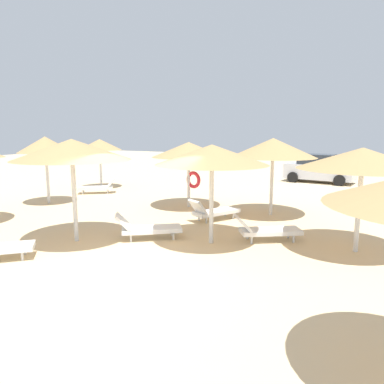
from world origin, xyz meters
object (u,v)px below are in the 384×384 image
Objects in this scene: parasol_9 at (189,150)px; lounger_0 at (213,211)px; parasol_1 at (72,150)px; parasol_0 at (273,148)px; parasol_8 at (45,145)px; parasol_3 at (363,159)px; lounger_5 at (98,187)px; parasol_5 at (100,145)px; parked_car at (319,169)px; parasol_2 at (212,155)px; lounger_3 at (266,230)px; lounger_2 at (147,228)px.

lounger_0 is at bearing -40.14° from parasol_9.
parasol_9 is at bearing 84.88° from parasol_1.
lounger_0 is (-1.52, -1.78, -2.15)m from parasol_0.
parasol_8 is 6.14m from parasol_9.
parasol_8 is at bearing 177.43° from parasol_3.
parasol_8 is at bearing -158.70° from parasol_9.
parasol_8 is at bearing -91.63° from lounger_5.
parasol_5 is (-13.26, 4.92, -0.03)m from parasol_3.
parasol_3 is 1.19× the size of parasol_5.
parasol_3 is at bearing -23.14° from parasol_9.
parasol_8 is (-12.22, 0.55, 0.11)m from parasol_3.
parasol_1 reaches higher than parked_car.
parasol_0 is 1.05× the size of parasol_9.
parasol_8 is at bearing -174.99° from lounger_0.
parasol_8 is 1.56× the size of lounger_5.
lounger_3 is (1.27, 0.91, -2.12)m from parasol_2.
parasol_5 is 1.44× the size of lounger_2.
parasol_5 is 4.49m from parasol_8.
parasol_1 is 0.77× the size of parked_car.
lounger_2 is at bearing -154.29° from lounger_3.
parked_car is (9.11, 12.42, -1.69)m from parasol_8.
parasol_8 reaches higher than lounger_2.
parasol_5 is at bearing 147.96° from parasol_2.
lounger_2 is at bearing -75.77° from parasol_9.
parasol_1 is 9.95m from parasol_5.
parasol_0 is 0.76× the size of parked_car.
parasol_3 is 14.14m from parasol_5.
lounger_0 is 1.04× the size of lounger_2.
parasol_8 is 0.69× the size of parked_car.
parasol_8 reaches higher than parasol_2.
parasol_1 is at bearing -145.64° from lounger_2.
parasol_2 is at bearing -53.37° from parasol_9.
parasol_5 is 2.74m from lounger_5.
lounger_5 is (-7.49, 2.27, -0.00)m from lounger_0.
parasol_3 is 13.43m from parked_car.
parasol_9 is at bearing 139.86° from lounger_0.
lounger_3 is at bearing -20.74° from lounger_5.
parasol_9 is 6.02m from lounger_5.
parasol_3 reaches higher than parasol_9.
parasol_1 reaches higher than parasol_9.
parasol_5 is 0.65× the size of parked_car.
lounger_0 is 2.74m from lounger_3.
parasol_9 is 1.62× the size of lounger_5.
parasol_1 reaches higher than parasol_0.
parasol_0 is 0.98× the size of parasol_3.
lounger_3 is at bearing -174.27° from parasol_3.
parasol_3 is 12.23m from parasol_8.
lounger_5 is (-9.01, 0.49, -2.16)m from parasol_0.
parasol_2 reaches higher than lounger_3.
parked_car is at bearing 38.41° from parasol_5.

